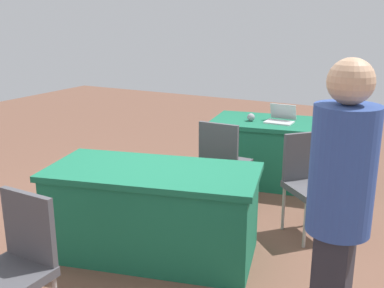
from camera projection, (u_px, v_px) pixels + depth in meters
ground_plane at (168, 242)px, 4.16m from camera, size 14.40×14.40×0.00m
table_foreground at (277, 152)px, 5.58m from camera, size 1.70×1.10×0.77m
table_mid_left at (153, 212)px, 3.87m from camera, size 1.90×1.22×0.77m
chair_near_front at (310, 178)px, 4.23m from camera, size 0.62×0.62×0.94m
chair_tucked_left at (223, 160)px, 4.70m from camera, size 0.44×0.44×0.97m
chair_tucked_right at (15, 262)px, 2.77m from camera, size 0.45×0.45×0.95m
person_presenter at (339, 207)px, 2.43m from camera, size 0.35×0.35×1.79m
laptop_silver at (280, 119)px, 5.43m from camera, size 0.32×0.29×0.21m
yarn_ball at (251, 117)px, 5.48m from camera, size 0.09×0.09×0.09m
scissors_red at (325, 126)px, 5.21m from camera, size 0.06×0.18×0.01m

